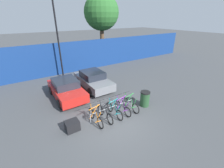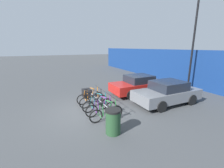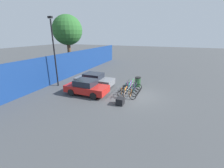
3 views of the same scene
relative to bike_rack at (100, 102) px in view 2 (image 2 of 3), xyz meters
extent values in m
plane|color=#424447|center=(-0.24, -0.68, -0.48)|extent=(120.00, 120.00, 0.00)
cube|color=navy|center=(-0.24, 8.82, 1.11)|extent=(36.00, 0.16, 3.17)
cylinder|color=gray|center=(0.00, 0.00, 0.07)|extent=(2.97, 0.04, 0.04)
cylinder|color=gray|center=(-1.49, 0.00, -0.20)|extent=(0.04, 0.04, 0.55)
cylinder|color=gray|center=(1.49, 0.00, -0.20)|extent=(0.04, 0.04, 0.55)
torus|color=black|center=(-1.24, -0.68, -0.15)|extent=(0.06, 0.66, 0.66)
torus|color=black|center=(-1.24, 0.38, -0.15)|extent=(0.06, 0.66, 0.66)
cylinder|color=orange|center=(-1.24, 0.01, 0.17)|extent=(0.60, 0.04, 0.76)
cylinder|color=orange|center=(-1.24, -0.04, 0.48)|extent=(0.68, 0.04, 0.16)
cylinder|color=orange|center=(-1.24, -0.33, 0.11)|extent=(0.14, 0.04, 0.63)
cylinder|color=orange|center=(-1.24, -0.53, 0.14)|extent=(0.32, 0.03, 0.58)
cylinder|color=orange|center=(-1.24, -0.48, -0.17)|extent=(0.40, 0.03, 0.08)
cylinder|color=orange|center=(-1.24, 0.33, 0.20)|extent=(0.12, 0.04, 0.69)
cylinder|color=black|center=(-1.24, 0.29, 0.56)|extent=(0.52, 0.03, 0.03)
cube|color=black|center=(-1.24, -0.42, 0.45)|extent=(0.10, 0.22, 0.05)
torus|color=black|center=(-0.63, -0.68, -0.15)|extent=(0.06, 0.66, 0.66)
torus|color=black|center=(-0.63, 0.38, -0.15)|extent=(0.06, 0.66, 0.66)
cylinder|color=black|center=(-0.63, 0.01, 0.17)|extent=(0.60, 0.04, 0.76)
cylinder|color=black|center=(-0.63, -0.04, 0.48)|extent=(0.68, 0.04, 0.16)
cylinder|color=black|center=(-0.63, -0.33, 0.11)|extent=(0.14, 0.04, 0.63)
cylinder|color=black|center=(-0.63, -0.53, 0.14)|extent=(0.32, 0.03, 0.58)
cylinder|color=black|center=(-0.63, -0.48, -0.17)|extent=(0.40, 0.03, 0.08)
cylinder|color=black|center=(-0.63, 0.33, 0.20)|extent=(0.12, 0.04, 0.69)
cylinder|color=black|center=(-0.63, 0.29, 0.56)|extent=(0.52, 0.03, 0.03)
cube|color=black|center=(-0.63, -0.42, 0.45)|extent=(0.10, 0.22, 0.05)
torus|color=black|center=(0.02, -0.68, -0.15)|extent=(0.06, 0.66, 0.66)
torus|color=black|center=(0.02, 0.38, -0.15)|extent=(0.06, 0.66, 0.66)
cylinder|color=#197A7F|center=(0.02, 0.01, 0.17)|extent=(0.60, 0.04, 0.76)
cylinder|color=#197A7F|center=(0.02, -0.04, 0.48)|extent=(0.68, 0.04, 0.16)
cylinder|color=#197A7F|center=(0.02, -0.33, 0.11)|extent=(0.14, 0.04, 0.63)
cylinder|color=#197A7F|center=(0.02, -0.53, 0.14)|extent=(0.32, 0.03, 0.58)
cylinder|color=#197A7F|center=(0.02, -0.48, -0.17)|extent=(0.40, 0.03, 0.08)
cylinder|color=#197A7F|center=(0.02, 0.33, 0.20)|extent=(0.12, 0.04, 0.69)
cylinder|color=black|center=(0.02, 0.29, 0.56)|extent=(0.52, 0.03, 0.03)
cube|color=black|center=(0.02, -0.42, 0.45)|extent=(0.10, 0.22, 0.05)
torus|color=black|center=(0.61, -0.68, -0.15)|extent=(0.06, 0.66, 0.66)
torus|color=black|center=(0.61, 0.38, -0.15)|extent=(0.06, 0.66, 0.66)
cylinder|color=#752D99|center=(0.61, 0.01, 0.17)|extent=(0.60, 0.04, 0.76)
cylinder|color=#752D99|center=(0.61, -0.04, 0.48)|extent=(0.68, 0.04, 0.16)
cylinder|color=#752D99|center=(0.61, -0.33, 0.11)|extent=(0.14, 0.04, 0.63)
cylinder|color=#752D99|center=(0.61, -0.53, 0.14)|extent=(0.32, 0.03, 0.58)
cylinder|color=#752D99|center=(0.61, -0.48, -0.17)|extent=(0.40, 0.03, 0.08)
cylinder|color=#752D99|center=(0.61, 0.33, 0.20)|extent=(0.12, 0.04, 0.69)
cylinder|color=black|center=(0.61, 0.29, 0.56)|extent=(0.52, 0.03, 0.03)
cube|color=black|center=(0.61, -0.42, 0.45)|extent=(0.10, 0.22, 0.05)
torus|color=black|center=(1.24, -0.68, -0.15)|extent=(0.06, 0.66, 0.66)
torus|color=black|center=(1.24, 0.38, -0.15)|extent=(0.06, 0.66, 0.66)
cylinder|color=#288438|center=(1.24, 0.01, 0.17)|extent=(0.60, 0.04, 0.76)
cylinder|color=#288438|center=(1.24, -0.04, 0.48)|extent=(0.68, 0.04, 0.16)
cylinder|color=#288438|center=(1.24, -0.33, 0.11)|extent=(0.14, 0.04, 0.63)
cylinder|color=#288438|center=(1.24, -0.53, 0.14)|extent=(0.32, 0.03, 0.58)
cylinder|color=#288438|center=(1.24, -0.48, -0.17)|extent=(0.40, 0.03, 0.08)
cylinder|color=#288438|center=(1.24, 0.33, 0.20)|extent=(0.12, 0.04, 0.69)
cylinder|color=black|center=(1.24, 0.29, 0.56)|extent=(0.52, 0.03, 0.03)
cube|color=black|center=(1.24, -0.42, 0.45)|extent=(0.10, 0.22, 0.05)
cube|color=red|center=(-1.63, 3.61, 0.09)|extent=(1.80, 3.96, 0.62)
cube|color=#1E232D|center=(-1.63, 3.71, 0.66)|extent=(1.58, 1.82, 0.52)
cylinder|color=black|center=(-2.48, 4.76, -0.16)|extent=(0.20, 0.64, 0.64)
cylinder|color=black|center=(-0.77, 4.76, -0.16)|extent=(0.20, 0.64, 0.64)
cylinder|color=black|center=(-2.48, 2.46, -0.16)|extent=(0.20, 0.64, 0.64)
cylinder|color=black|center=(-0.77, 2.46, -0.16)|extent=(0.20, 0.64, 0.64)
cube|color=slate|center=(0.77, 4.07, 0.09)|extent=(1.80, 4.13, 0.62)
cube|color=#1E232D|center=(0.77, 4.17, 0.66)|extent=(1.58, 1.90, 0.52)
cylinder|color=black|center=(-0.09, 5.26, -0.16)|extent=(0.20, 0.64, 0.64)
cylinder|color=black|center=(1.62, 5.26, -0.16)|extent=(0.20, 0.64, 0.64)
cylinder|color=black|center=(-0.09, 2.87, -0.16)|extent=(0.20, 0.64, 0.64)
cylinder|color=black|center=(1.62, 2.87, -0.16)|extent=(0.20, 0.64, 0.64)
cylinder|color=black|center=(-0.65, 7.83, 2.91)|extent=(0.14, 0.14, 6.76)
cylinder|color=#234728|center=(2.32, -0.34, 0.00)|extent=(0.60, 0.60, 0.95)
cylinder|color=black|center=(2.32, -0.34, 0.51)|extent=(0.63, 0.63, 0.08)
cube|color=black|center=(-2.53, 0.00, -0.20)|extent=(0.70, 0.56, 0.55)
camera|label=1|loc=(-4.21, -6.32, 4.98)|focal=24.00mm
camera|label=2|loc=(7.20, -2.73, 2.93)|focal=24.00mm
camera|label=3|loc=(-12.92, -3.41, 4.90)|focal=24.00mm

